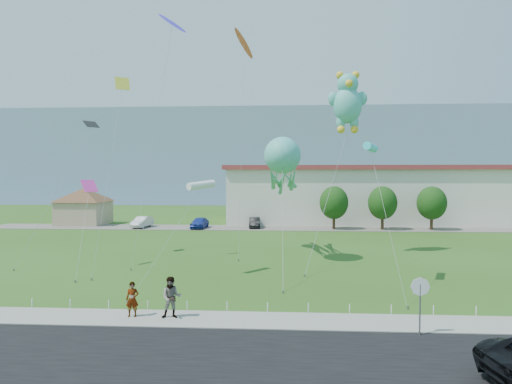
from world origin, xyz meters
TOP-DOWN VIEW (x-y plane):
  - ground at (0.00, 0.00)m, footprint 160.00×160.00m
  - road at (0.00, -8.00)m, footprint 80.00×8.00m
  - sidewalk at (0.00, -2.75)m, footprint 80.00×2.50m
  - parking_strip at (0.00, 35.00)m, footprint 70.00×6.00m
  - hill_ridge at (0.00, 120.00)m, footprint 160.00×50.00m
  - pavilion at (-24.00, 38.00)m, footprint 9.20×9.20m
  - warehouse at (26.00, 44.00)m, footprint 61.00×15.00m
  - stop_sign at (9.50, -4.21)m, footprint 0.80×0.07m
  - rope_fence at (0.00, -1.30)m, footprint 26.05×0.05m
  - tree_near at (10.00, 34.00)m, footprint 3.60×3.60m
  - tree_mid at (16.00, 34.00)m, footprint 3.60×3.60m
  - tree_far at (22.00, 34.00)m, footprint 3.60×3.60m
  - pedestrian_left at (-3.33, -2.65)m, footprint 0.63×0.44m
  - pedestrian_right at (-1.43, -2.73)m, footprint 1.04×0.86m
  - parked_car_silver at (-14.65, 34.47)m, footprint 2.02×4.44m
  - parked_car_blue at (-7.04, 34.02)m, footprint 2.07×4.31m
  - parked_car_black at (-0.06, 35.23)m, footprint 1.68×4.11m
  - octopus_kite at (3.65, 13.52)m, footprint 2.86×16.96m
  - teddy_bear_kite at (9.12, 15.59)m, footprint 5.65×9.81m
  - small_kite_white at (-1.83, 6.95)m, footprint 2.90×8.38m
  - small_kite_orange at (-0.03, 19.55)m, footprint 1.80×8.32m
  - small_kite_black at (-12.78, 13.24)m, footprint 3.62×7.26m
  - small_kite_cyan at (9.16, 5.22)m, footprint 1.19×6.71m
  - small_kite_yellow at (-8.93, 11.07)m, footprint 1.29×7.78m
  - small_kite_blue at (-5.70, 14.67)m, footprint 2.40×7.46m
  - small_kite_pink at (-10.42, 8.73)m, footprint 1.86×5.60m

SIDE VIEW (x-z plane):
  - ground at x=0.00m, z-range 0.00..0.00m
  - road at x=0.00m, z-range 0.00..0.06m
  - parking_strip at x=0.00m, z-range 0.00..0.06m
  - sidewalk at x=0.00m, z-range 0.00..0.10m
  - rope_fence at x=0.00m, z-range 0.00..0.50m
  - parked_car_black at x=-0.06m, z-range 0.06..1.38m
  - parked_car_silver at x=-14.65m, z-range 0.06..1.47m
  - parked_car_blue at x=-7.04m, z-range 0.06..1.48m
  - pedestrian_left at x=-3.33m, z-range 0.10..1.74m
  - pedestrian_right at x=-1.43m, z-range 0.10..2.03m
  - stop_sign at x=9.50m, z-range 0.62..3.12m
  - pavilion at x=-24.00m, z-range 0.52..5.52m
  - tree_near at x=10.00m, z-range 0.65..6.12m
  - tree_mid at x=16.00m, z-range 0.65..6.12m
  - tree_far at x=22.00m, z-range 0.65..6.12m
  - warehouse at x=26.00m, z-range 0.02..8.22m
  - small_kite_pink at x=-10.42m, z-range 2.25..8.69m
  - small_kite_white at x=-1.83m, z-range 2.79..9.35m
  - octopus_kite at x=3.65m, z-range 2.67..12.45m
  - small_kite_cyan at x=9.16m, z-range 3.97..12.93m
  - small_kite_black at x=-12.78m, z-range 4.03..15.55m
  - small_kite_yellow at x=-8.93m, z-range 4.99..19.46m
  - hill_ridge at x=0.00m, z-range 0.00..25.00m
  - teddy_bear_kite at x=9.12m, z-range 5.32..20.88m
  - small_kite_orange at x=-0.03m, z-range 8.77..28.70m
  - small_kite_blue at x=-5.70m, z-range 8.96..29.28m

